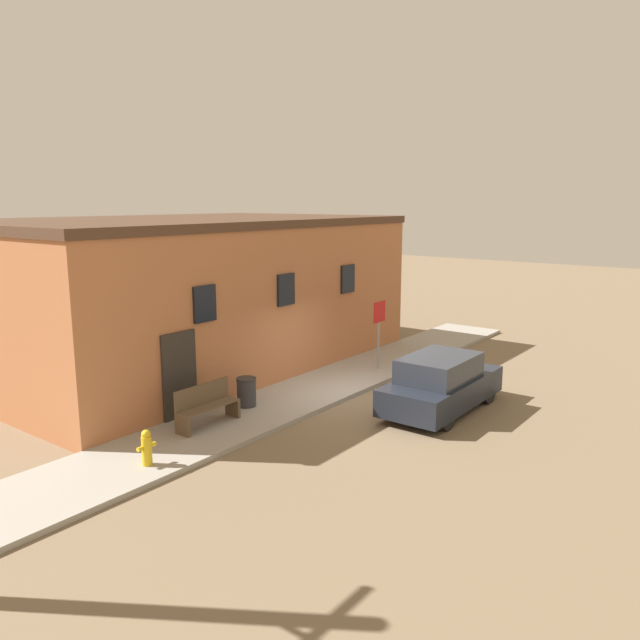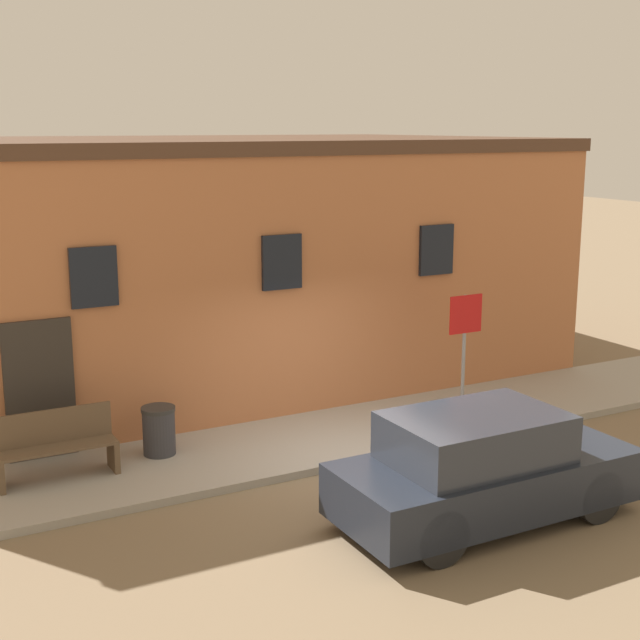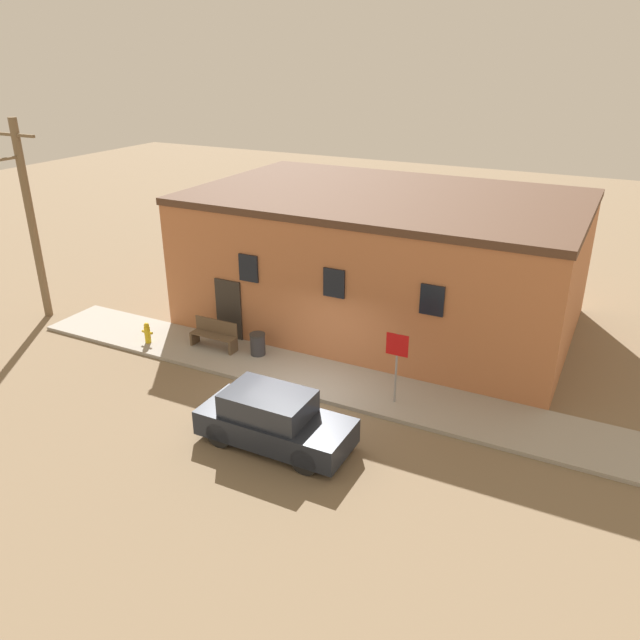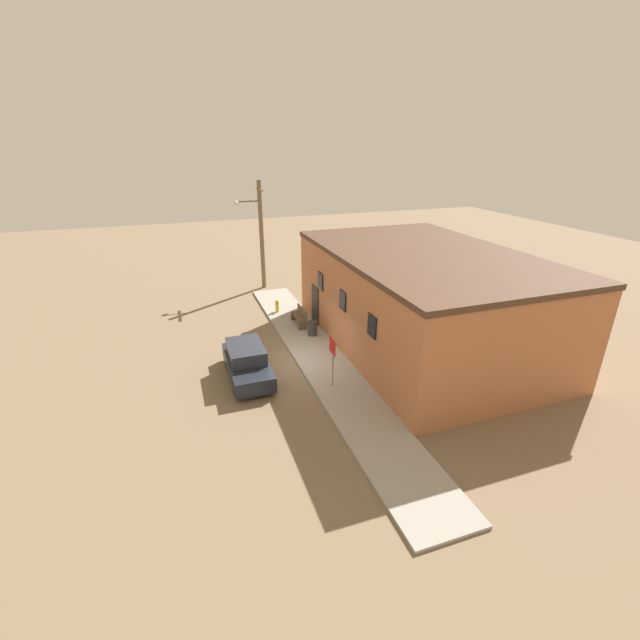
# 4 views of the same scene
# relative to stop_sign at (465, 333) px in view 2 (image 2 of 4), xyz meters

# --- Properties ---
(ground_plane) EXTENTS (80.00, 80.00, 0.00)m
(ground_plane) POSITION_rel_stop_sign_xyz_m (-2.49, -0.82, -1.58)
(ground_plane) COLOR #7A664C
(sidewalk) EXTENTS (20.89, 2.32, 0.12)m
(sidewalk) POSITION_rel_stop_sign_xyz_m (-2.49, 0.35, -1.52)
(sidewalk) COLOR #9E998E
(sidewalk) RESTS_ON ground
(brick_building) EXTENTS (13.26, 8.40, 4.69)m
(brick_building) POSITION_rel_stop_sign_xyz_m (-2.63, 5.65, 0.77)
(brick_building) COLOR #B26B42
(brick_building) RESTS_ON ground
(stop_sign) EXTENTS (0.64, 0.06, 2.11)m
(stop_sign) POSITION_rel_stop_sign_xyz_m (0.00, 0.00, 0.00)
(stop_sign) COLOR gray
(stop_sign) RESTS_ON sidewalk
(bench) EXTENTS (1.63, 0.44, 0.96)m
(bench) POSITION_rel_stop_sign_xyz_m (-6.57, 0.58, -1.00)
(bench) COLOR brown
(bench) RESTS_ON sidewalk
(trash_bin) EXTENTS (0.51, 0.51, 0.73)m
(trash_bin) POSITION_rel_stop_sign_xyz_m (-5.02, 0.79, -1.10)
(trash_bin) COLOR #333338
(trash_bin) RESTS_ON sidewalk
(parked_car) EXTENTS (3.93, 1.64, 1.44)m
(parked_car) POSITION_rel_stop_sign_xyz_m (-2.07, -3.13, -0.89)
(parked_car) COLOR black
(parked_car) RESTS_ON ground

